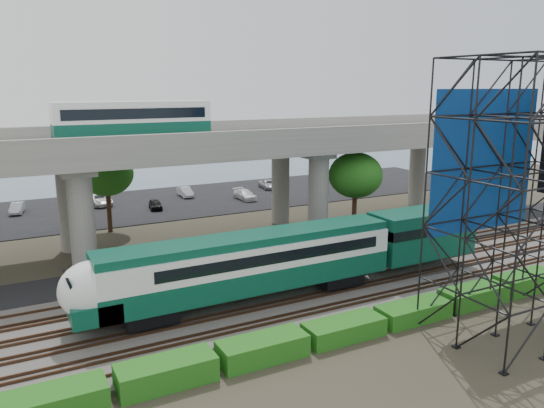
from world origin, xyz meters
TOP-DOWN VIEW (x-y plane):
  - ground at (0.00, 0.00)m, footprint 140.00×140.00m
  - ballast_bed at (0.00, 2.00)m, footprint 90.00×12.00m
  - service_road at (0.00, 10.50)m, footprint 90.00×5.00m
  - parking_lot at (0.00, 34.00)m, footprint 90.00×18.00m
  - harbor_water at (0.00, 56.00)m, footprint 140.00×40.00m
  - rail_tracks at (0.00, 2.00)m, footprint 90.00×9.52m
  - commuter_train at (0.50, 2.00)m, footprint 29.30×3.06m
  - overpass at (-0.37, 16.00)m, footprint 80.00×12.00m
  - scaffold_tower at (10.16, -7.98)m, footprint 9.36×6.36m
  - hedge_strip at (1.01, -4.30)m, footprint 34.60×1.80m
  - trees at (-4.67, 16.17)m, footprint 40.94×16.94m
  - suv at (-5.91, 11.27)m, footprint 5.21×2.40m
  - parked_cars at (-0.57, 33.68)m, footprint 36.22×9.69m

SIDE VIEW (x-z plane):
  - ground at x=0.00m, z-range 0.00..0.00m
  - harbor_water at x=0.00m, z-range 0.00..0.03m
  - service_road at x=0.00m, z-range 0.00..0.08m
  - parking_lot at x=0.00m, z-range 0.00..0.08m
  - ballast_bed at x=0.00m, z-range 0.00..0.20m
  - rail_tracks at x=0.00m, z-range 0.20..0.36m
  - hedge_strip at x=1.01m, z-range -0.04..1.16m
  - parked_cars at x=-0.57m, z-range 0.03..1.32m
  - suv at x=-5.91m, z-range 0.08..1.53m
  - commuter_train at x=0.50m, z-range 0.73..5.03m
  - trees at x=-4.67m, z-range 1.73..9.42m
  - scaffold_tower at x=10.16m, z-range -0.03..14.97m
  - overpass at x=-0.37m, z-range 2.01..14.41m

